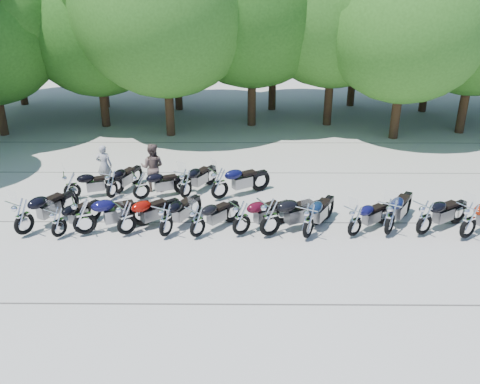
{
  "coord_description": "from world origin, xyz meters",
  "views": [
    {
      "loc": [
        0.11,
        -13.47,
        7.64
      ],
      "look_at": [
        0.0,
        1.5,
        1.1
      ],
      "focal_mm": 38.0,
      "sensor_mm": 36.0,
      "label": 1
    }
  ],
  "objects_px": {
    "motorcycle_13": "(72,185)",
    "rider_1": "(153,167)",
    "motorcycle_0": "(23,216)",
    "motorcycle_3": "(126,217)",
    "motorcycle_8": "(309,220)",
    "motorcycle_15": "(141,185)",
    "motorcycle_4": "(166,219)",
    "motorcycle_1": "(58,221)",
    "motorcycle_7": "(270,217)",
    "motorcycle_14": "(111,184)",
    "motorcycle_16": "(186,183)",
    "motorcycle_5": "(197,221)",
    "motorcycle_12": "(469,220)",
    "motorcycle_17": "(220,183)",
    "motorcycle_11": "(425,217)",
    "rider_0": "(104,165)",
    "motorcycle_9": "(355,220)",
    "motorcycle_6": "(242,217)",
    "motorcycle_10": "(390,216)",
    "motorcycle_2": "(84,215)"
  },
  "relations": [
    {
      "from": "motorcycle_12",
      "to": "motorcycle_15",
      "type": "xyz_separation_m",
      "value": [
        -10.55,
        2.84,
        -0.08
      ]
    },
    {
      "from": "motorcycle_16",
      "to": "rider_1",
      "type": "height_order",
      "value": "rider_1"
    },
    {
      "from": "motorcycle_5",
      "to": "motorcycle_7",
      "type": "height_order",
      "value": "motorcycle_7"
    },
    {
      "from": "motorcycle_16",
      "to": "motorcycle_3",
      "type": "bearing_deg",
      "value": 91.07
    },
    {
      "from": "motorcycle_3",
      "to": "motorcycle_5",
      "type": "bearing_deg",
      "value": -133.8
    },
    {
      "from": "motorcycle_2",
      "to": "motorcycle_9",
      "type": "relative_size",
      "value": 1.2
    },
    {
      "from": "motorcycle_0",
      "to": "motorcycle_14",
      "type": "height_order",
      "value": "motorcycle_0"
    },
    {
      "from": "motorcycle_0",
      "to": "motorcycle_3",
      "type": "bearing_deg",
      "value": -148.85
    },
    {
      "from": "motorcycle_12",
      "to": "motorcycle_11",
      "type": "bearing_deg",
      "value": 47.71
    },
    {
      "from": "motorcycle_13",
      "to": "rider_1",
      "type": "bearing_deg",
      "value": -91.42
    },
    {
      "from": "motorcycle_7",
      "to": "motorcycle_15",
      "type": "height_order",
      "value": "motorcycle_7"
    },
    {
      "from": "rider_0",
      "to": "rider_1",
      "type": "height_order",
      "value": "rider_1"
    },
    {
      "from": "motorcycle_12",
      "to": "motorcycle_14",
      "type": "relative_size",
      "value": 1.13
    },
    {
      "from": "motorcycle_3",
      "to": "motorcycle_8",
      "type": "relative_size",
      "value": 0.99
    },
    {
      "from": "motorcycle_8",
      "to": "motorcycle_15",
      "type": "bearing_deg",
      "value": 3.04
    },
    {
      "from": "motorcycle_1",
      "to": "motorcycle_7",
      "type": "relative_size",
      "value": 0.8
    },
    {
      "from": "motorcycle_8",
      "to": "motorcycle_4",
      "type": "bearing_deg",
      "value": 28.67
    },
    {
      "from": "motorcycle_14",
      "to": "motorcycle_8",
      "type": "bearing_deg",
      "value": 178.93
    },
    {
      "from": "motorcycle_8",
      "to": "motorcycle_10",
      "type": "relative_size",
      "value": 0.96
    },
    {
      "from": "motorcycle_6",
      "to": "rider_1",
      "type": "bearing_deg",
      "value": 7.98
    },
    {
      "from": "motorcycle_11",
      "to": "rider_0",
      "type": "distance_m",
      "value": 11.66
    },
    {
      "from": "motorcycle_12",
      "to": "motorcycle_15",
      "type": "height_order",
      "value": "motorcycle_12"
    },
    {
      "from": "motorcycle_1",
      "to": "motorcycle_9",
      "type": "relative_size",
      "value": 0.97
    },
    {
      "from": "motorcycle_12",
      "to": "motorcycle_17",
      "type": "distance_m",
      "value": 8.26
    },
    {
      "from": "motorcycle_7",
      "to": "rider_1",
      "type": "relative_size",
      "value": 1.39
    },
    {
      "from": "motorcycle_1",
      "to": "motorcycle_3",
      "type": "relative_size",
      "value": 0.88
    },
    {
      "from": "motorcycle_4",
      "to": "motorcycle_14",
      "type": "xyz_separation_m",
      "value": [
        -2.37,
        2.89,
        -0.02
      ]
    },
    {
      "from": "motorcycle_4",
      "to": "motorcycle_13",
      "type": "height_order",
      "value": "motorcycle_4"
    },
    {
      "from": "motorcycle_0",
      "to": "motorcycle_13",
      "type": "relative_size",
      "value": 1.17
    },
    {
      "from": "motorcycle_8",
      "to": "rider_1",
      "type": "distance_m",
      "value": 6.61
    },
    {
      "from": "motorcycle_5",
      "to": "motorcycle_12",
      "type": "bearing_deg",
      "value": -138.39
    },
    {
      "from": "motorcycle_3",
      "to": "motorcycle_13",
      "type": "distance_m",
      "value": 3.7
    },
    {
      "from": "rider_1",
      "to": "motorcycle_1",
      "type": "bearing_deg",
      "value": 63.17
    },
    {
      "from": "motorcycle_1",
      "to": "motorcycle_16",
      "type": "bearing_deg",
      "value": -110.65
    },
    {
      "from": "motorcycle_11",
      "to": "motorcycle_15",
      "type": "xyz_separation_m",
      "value": [
        -9.28,
        2.62,
        -0.05
      ]
    },
    {
      "from": "rider_0",
      "to": "motorcycle_5",
      "type": "bearing_deg",
      "value": 135.65
    },
    {
      "from": "motorcycle_16",
      "to": "motorcycle_8",
      "type": "bearing_deg",
      "value": 173.71
    },
    {
      "from": "motorcycle_4",
      "to": "motorcycle_5",
      "type": "relative_size",
      "value": 1.05
    },
    {
      "from": "motorcycle_12",
      "to": "motorcycle_17",
      "type": "relative_size",
      "value": 1.01
    },
    {
      "from": "motorcycle_17",
      "to": "motorcycle_0",
      "type": "bearing_deg",
      "value": 83.55
    },
    {
      "from": "motorcycle_10",
      "to": "motorcycle_17",
      "type": "bearing_deg",
      "value": 6.67
    },
    {
      "from": "motorcycle_8",
      "to": "motorcycle_13",
      "type": "bearing_deg",
      "value": 10.33
    },
    {
      "from": "rider_1",
      "to": "motorcycle_7",
      "type": "bearing_deg",
      "value": 143.07
    },
    {
      "from": "motorcycle_3",
      "to": "motorcycle_14",
      "type": "height_order",
      "value": "motorcycle_3"
    },
    {
      "from": "motorcycle_11",
      "to": "rider_0",
      "type": "bearing_deg",
      "value": 36.52
    },
    {
      "from": "motorcycle_6",
      "to": "motorcycle_11",
      "type": "relative_size",
      "value": 0.98
    },
    {
      "from": "motorcycle_7",
      "to": "motorcycle_13",
      "type": "distance_m",
      "value": 7.52
    },
    {
      "from": "motorcycle_12",
      "to": "motorcycle_14",
      "type": "height_order",
      "value": "motorcycle_12"
    },
    {
      "from": "motorcycle_4",
      "to": "motorcycle_17",
      "type": "height_order",
      "value": "motorcycle_17"
    },
    {
      "from": "motorcycle_5",
      "to": "motorcycle_15",
      "type": "xyz_separation_m",
      "value": [
        -2.26,
        2.8,
        0.01
      ]
    }
  ]
}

